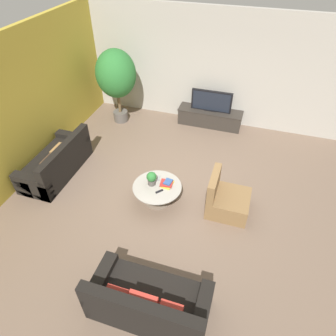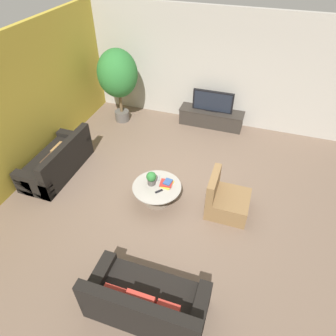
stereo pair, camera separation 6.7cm
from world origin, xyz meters
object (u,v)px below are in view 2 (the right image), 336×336
(couch_by_wall, at_px, (58,162))
(potted_plant_tabletop, at_px, (151,178))
(couch_near_entry, at_px, (146,302))
(television, at_px, (213,101))
(potted_palm_tall, at_px, (118,75))
(media_console, at_px, (211,118))
(coffee_table, at_px, (157,191))
(armchair_wicker, at_px, (225,201))

(couch_by_wall, distance_m, potted_plant_tabletop, 2.36)
(couch_near_entry, height_order, potted_plant_tabletop, couch_near_entry)
(television, distance_m, couch_near_entry, 5.49)
(potted_palm_tall, height_order, potted_plant_tabletop, potted_palm_tall)
(media_console, relative_size, potted_palm_tall, 0.87)
(television, xyz_separation_m, potted_plant_tabletop, (-0.55, -3.22, -0.16))
(potted_palm_tall, bearing_deg, couch_by_wall, -98.98)
(coffee_table, bearing_deg, potted_palm_tall, 127.26)
(potted_plant_tabletop, bearing_deg, coffee_table, -15.80)
(coffee_table, height_order, couch_by_wall, couch_by_wall)
(couch_near_entry, distance_m, armchair_wicker, 2.51)
(potted_palm_tall, bearing_deg, potted_plant_tabletop, -54.11)
(coffee_table, height_order, armchair_wicker, armchair_wicker)
(television, bearing_deg, couch_by_wall, -133.10)
(coffee_table, distance_m, armchair_wicker, 1.39)
(media_console, height_order, coffee_table, media_console)
(couch_near_entry, xyz_separation_m, armchair_wicker, (0.74, 2.39, -0.02))
(television, distance_m, armchair_wicker, 3.24)
(television, height_order, potted_palm_tall, potted_palm_tall)
(coffee_table, bearing_deg, potted_plant_tabletop, 164.20)
(couch_near_entry, distance_m, potted_plant_tabletop, 2.39)
(armchair_wicker, xyz_separation_m, potted_plant_tabletop, (-1.50, -0.15, 0.30))
(couch_by_wall, xyz_separation_m, armchair_wicker, (3.84, 0.02, -0.02))
(couch_by_wall, relative_size, potted_plant_tabletop, 6.10)
(coffee_table, relative_size, couch_by_wall, 0.55)
(potted_plant_tabletop, bearing_deg, media_console, 80.22)
(coffee_table, relative_size, armchair_wicker, 1.15)
(television, height_order, armchair_wicker, television)
(coffee_table, xyz_separation_m, couch_by_wall, (-2.46, 0.16, -0.00))
(media_console, distance_m, armchair_wicker, 3.21)
(coffee_table, relative_size, potted_palm_tall, 0.49)
(couch_near_entry, bearing_deg, television, -87.83)
(coffee_table, relative_size, couch_near_entry, 0.57)
(armchair_wicker, relative_size, potted_plant_tabletop, 2.89)
(media_console, bearing_deg, potted_palm_tall, -167.69)
(media_console, xyz_separation_m, coffee_table, (-0.43, -3.25, 0.05))
(television, bearing_deg, coffee_table, -97.51)
(television, height_order, couch_by_wall, television)
(couch_near_entry, bearing_deg, potted_palm_tall, -61.27)
(media_console, height_order, potted_plant_tabletop, potted_plant_tabletop)
(media_console, bearing_deg, coffee_table, -97.51)
(potted_plant_tabletop, bearing_deg, couch_near_entry, -71.27)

